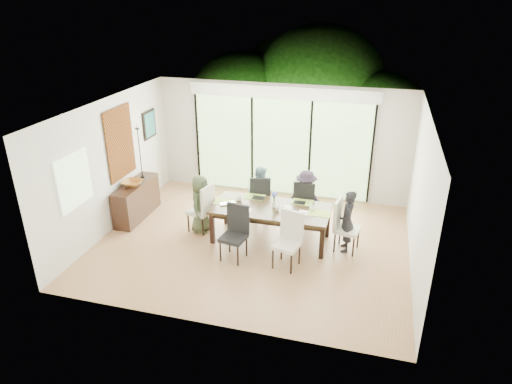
% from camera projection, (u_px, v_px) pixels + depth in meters
% --- Properties ---
extents(floor, '(6.00, 5.00, 0.01)m').
position_uv_depth(floor, '(253.00, 243.00, 9.09)').
color(floor, brown).
rests_on(floor, ground).
extents(ceiling, '(6.00, 5.00, 0.01)m').
position_uv_depth(ceiling, '(252.00, 109.00, 7.99)').
color(ceiling, white).
rests_on(ceiling, wall_back).
extents(wall_back, '(6.00, 0.02, 2.70)m').
position_uv_depth(wall_back, '(281.00, 141.00, 10.75)').
color(wall_back, beige).
rests_on(wall_back, floor).
extents(wall_front, '(6.00, 0.02, 2.70)m').
position_uv_depth(wall_front, '(204.00, 247.00, 6.33)').
color(wall_front, beige).
rests_on(wall_front, floor).
extents(wall_left, '(0.02, 5.00, 2.70)m').
position_uv_depth(wall_left, '(110.00, 165.00, 9.26)').
color(wall_left, silver).
rests_on(wall_left, floor).
extents(wall_right, '(0.02, 5.00, 2.70)m').
position_uv_depth(wall_right, '(421.00, 198.00, 7.82)').
color(wall_right, beige).
rests_on(wall_right, floor).
extents(glass_doors, '(4.20, 0.02, 2.30)m').
position_uv_depth(glass_doors, '(281.00, 147.00, 10.78)').
color(glass_doors, '#598C3F').
rests_on(glass_doors, wall_back).
extents(blinds_header, '(4.40, 0.06, 0.28)m').
position_uv_depth(blinds_header, '(282.00, 92.00, 10.24)').
color(blinds_header, white).
rests_on(blinds_header, wall_back).
extents(mullion_a, '(0.05, 0.04, 2.30)m').
position_uv_depth(mullion_a, '(198.00, 140.00, 11.27)').
color(mullion_a, black).
rests_on(mullion_a, wall_back).
extents(mullion_b, '(0.05, 0.04, 2.30)m').
position_uv_depth(mullion_b, '(252.00, 145.00, 10.94)').
color(mullion_b, black).
rests_on(mullion_b, wall_back).
extents(mullion_c, '(0.05, 0.04, 2.30)m').
position_uv_depth(mullion_c, '(310.00, 150.00, 10.60)').
color(mullion_c, black).
rests_on(mullion_c, wall_back).
extents(mullion_d, '(0.05, 0.04, 2.30)m').
position_uv_depth(mullion_d, '(372.00, 155.00, 10.26)').
color(mullion_d, black).
rests_on(mullion_d, wall_back).
extents(side_window, '(0.02, 0.90, 1.00)m').
position_uv_depth(side_window, '(74.00, 181.00, 8.14)').
color(side_window, '#8CAD7F').
rests_on(side_window, wall_left).
extents(deck, '(6.00, 1.80, 0.10)m').
position_uv_depth(deck, '(287.00, 181.00, 12.11)').
color(deck, brown).
rests_on(deck, ground).
extents(rail_top, '(6.00, 0.08, 0.06)m').
position_uv_depth(rail_top, '(294.00, 151.00, 12.57)').
color(rail_top, brown).
rests_on(rail_top, deck).
extents(foliage_left, '(3.20, 3.20, 3.20)m').
position_uv_depth(foliage_left, '(241.00, 106.00, 13.52)').
color(foliage_left, '#14380F').
rests_on(foliage_left, ground).
extents(foliage_mid, '(4.00, 4.00, 4.00)m').
position_uv_depth(foliage_mid, '(319.00, 94.00, 13.37)').
color(foliage_mid, '#14380F').
rests_on(foliage_mid, ground).
extents(foliage_right, '(2.80, 2.80, 2.80)m').
position_uv_depth(foliage_right, '(379.00, 124.00, 12.45)').
color(foliage_right, '#14380F').
rests_on(foliage_right, ground).
extents(foliage_far, '(3.60, 3.60, 3.60)m').
position_uv_depth(foliage_far, '(290.00, 94.00, 14.30)').
color(foliage_far, '#14380F').
rests_on(foliage_far, ground).
extents(table_top, '(2.29, 1.05, 0.06)m').
position_uv_depth(table_top, '(271.00, 209.00, 8.93)').
color(table_top, black).
rests_on(table_top, floor).
extents(table_apron, '(2.10, 0.86, 0.10)m').
position_uv_depth(table_apron, '(271.00, 213.00, 8.97)').
color(table_apron, black).
rests_on(table_apron, floor).
extents(table_leg_fl, '(0.09, 0.09, 0.66)m').
position_uv_depth(table_leg_fl, '(212.00, 228.00, 8.96)').
color(table_leg_fl, black).
rests_on(table_leg_fl, floor).
extents(table_leg_fr, '(0.09, 0.09, 0.66)m').
position_uv_depth(table_leg_fr, '(322.00, 243.00, 8.44)').
color(table_leg_fr, black).
rests_on(table_leg_fr, floor).
extents(table_leg_bl, '(0.09, 0.09, 0.66)m').
position_uv_depth(table_leg_bl, '(226.00, 209.00, 9.72)').
color(table_leg_bl, black).
rests_on(table_leg_bl, floor).
extents(table_leg_br, '(0.09, 0.09, 0.66)m').
position_uv_depth(table_leg_br, '(328.00, 222.00, 9.20)').
color(table_leg_br, black).
rests_on(table_leg_br, floor).
extents(chair_left_end, '(0.53, 0.53, 1.05)m').
position_uv_depth(chair_left_end, '(200.00, 207.00, 9.36)').
color(chair_left_end, beige).
rests_on(chair_left_end, floor).
extents(chair_right_end, '(0.51, 0.51, 1.05)m').
position_uv_depth(chair_right_end, '(348.00, 226.00, 8.64)').
color(chair_right_end, white).
rests_on(chair_right_end, floor).
extents(chair_far_left, '(0.54, 0.54, 1.05)m').
position_uv_depth(chair_far_left, '(260.00, 196.00, 9.85)').
color(chair_far_left, black).
rests_on(chair_far_left, floor).
extents(chair_far_right, '(0.46, 0.46, 1.05)m').
position_uv_depth(chair_far_right, '(306.00, 202.00, 9.61)').
color(chair_far_right, black).
rests_on(chair_far_right, floor).
extents(chair_near_left, '(0.50, 0.50, 1.05)m').
position_uv_depth(chair_near_left, '(233.00, 234.00, 8.35)').
color(chair_near_left, black).
rests_on(chair_near_left, floor).
extents(chair_near_right, '(0.53, 0.53, 1.05)m').
position_uv_depth(chair_near_right, '(287.00, 241.00, 8.11)').
color(chair_near_right, silver).
rests_on(chair_near_right, floor).
extents(person_left_end, '(0.42, 0.61, 1.23)m').
position_uv_depth(person_left_end, '(201.00, 204.00, 9.32)').
color(person_left_end, '#3E4B32').
rests_on(person_left_end, floor).
extents(person_right_end, '(0.44, 0.62, 1.23)m').
position_uv_depth(person_right_end, '(347.00, 221.00, 8.60)').
color(person_right_end, black).
rests_on(person_right_end, floor).
extents(person_far_left, '(0.61, 0.43, 1.23)m').
position_uv_depth(person_far_left, '(260.00, 193.00, 9.80)').
color(person_far_left, '#7BA0B1').
rests_on(person_far_left, floor).
extents(person_far_right, '(0.61, 0.43, 1.23)m').
position_uv_depth(person_far_right, '(306.00, 198.00, 9.56)').
color(person_far_right, '#2A2030').
rests_on(person_far_right, floor).
extents(placemat_left, '(0.42, 0.30, 0.01)m').
position_uv_depth(placemat_left, '(225.00, 202.00, 9.15)').
color(placemat_left, '#79A139').
rests_on(placemat_left, table_top).
extents(placemat_right, '(0.42, 0.30, 0.01)m').
position_uv_depth(placemat_right, '(319.00, 213.00, 8.69)').
color(placemat_right, '#98BC43').
rests_on(placemat_right, table_top).
extents(placemat_far_l, '(0.42, 0.30, 0.01)m').
position_uv_depth(placemat_far_l, '(254.00, 197.00, 9.38)').
color(placemat_far_l, '#7BAD3D').
rests_on(placemat_far_l, table_top).
extents(placemat_far_r, '(0.42, 0.30, 0.01)m').
position_uv_depth(placemat_far_r, '(302.00, 202.00, 9.14)').
color(placemat_far_r, '#87AA3C').
rests_on(placemat_far_r, table_top).
extents(placemat_paper, '(0.42, 0.30, 0.01)m').
position_uv_depth(placemat_paper, '(240.00, 211.00, 8.79)').
color(placemat_paper, white).
rests_on(placemat_paper, table_top).
extents(tablet_far_l, '(0.25, 0.17, 0.01)m').
position_uv_depth(tablet_far_l, '(258.00, 198.00, 9.31)').
color(tablet_far_l, black).
rests_on(tablet_far_l, table_top).
extents(tablet_far_r, '(0.23, 0.16, 0.01)m').
position_uv_depth(tablet_far_r, '(299.00, 203.00, 9.10)').
color(tablet_far_r, black).
rests_on(tablet_far_r, table_top).
extents(papers, '(0.29, 0.21, 0.00)m').
position_uv_depth(papers, '(306.00, 213.00, 8.71)').
color(papers, white).
rests_on(papers, table_top).
extents(platter_base, '(0.25, 0.25, 0.02)m').
position_uv_depth(platter_base, '(240.00, 210.00, 8.78)').
color(platter_base, white).
rests_on(platter_base, table_top).
extents(platter_snacks, '(0.19, 0.19, 0.01)m').
position_uv_depth(platter_snacks, '(240.00, 209.00, 8.77)').
color(platter_snacks, '#D25D18').
rests_on(platter_snacks, table_top).
extents(vase, '(0.08, 0.08, 0.11)m').
position_uv_depth(vase, '(274.00, 204.00, 8.93)').
color(vase, silver).
rests_on(vase, table_top).
extents(hyacinth_stems, '(0.04, 0.04, 0.15)m').
position_uv_depth(hyacinth_stems, '(274.00, 199.00, 8.88)').
color(hyacinth_stems, '#337226').
rests_on(hyacinth_stems, table_top).
extents(hyacinth_blooms, '(0.10, 0.10, 0.10)m').
position_uv_depth(hyacinth_blooms, '(274.00, 194.00, 8.84)').
color(hyacinth_blooms, '#545FD2').
rests_on(hyacinth_blooms, table_top).
extents(laptop, '(0.37, 0.36, 0.02)m').
position_uv_depth(laptop, '(228.00, 204.00, 9.03)').
color(laptop, silver).
rests_on(laptop, table_top).
extents(cup_a, '(0.15, 0.15, 0.09)m').
position_uv_depth(cup_a, '(239.00, 198.00, 9.20)').
color(cup_a, white).
rests_on(cup_a, table_top).
extents(cup_b, '(0.13, 0.13, 0.09)m').
position_uv_depth(cup_b, '(277.00, 209.00, 8.78)').
color(cup_b, white).
rests_on(cup_b, table_top).
extents(cup_c, '(0.16, 0.16, 0.09)m').
position_uv_depth(cup_c, '(312.00, 208.00, 8.80)').
color(cup_c, white).
rests_on(cup_c, table_top).
extents(book, '(0.23, 0.26, 0.02)m').
position_uv_depth(book, '(284.00, 208.00, 8.90)').
color(book, white).
rests_on(book, table_top).
extents(sideboard, '(0.40, 1.42, 0.80)m').
position_uv_depth(sideboard, '(137.00, 200.00, 9.97)').
color(sideboard, black).
rests_on(sideboard, floor).
extents(bowl, '(0.42, 0.42, 0.10)m').
position_uv_depth(bowl, '(132.00, 183.00, 9.70)').
color(bowl, '#985B21').
rests_on(bowl, sideboard).
extents(candlestick_base, '(0.09, 0.09, 0.04)m').
position_uv_depth(candlestick_base, '(143.00, 177.00, 10.11)').
color(candlestick_base, black).
rests_on(candlestick_base, sideboard).
extents(candlestick_shaft, '(0.02, 0.02, 1.11)m').
position_uv_depth(candlestick_shaft, '(140.00, 153.00, 9.89)').
color(candlestick_shaft, black).
rests_on(candlestick_shaft, sideboard).
extents(candlestick_pan, '(0.09, 0.09, 0.03)m').
position_uv_depth(candlestick_pan, '(137.00, 129.00, 9.66)').
color(candlestick_pan, black).
rests_on(candlestick_pan, sideboard).
extents(candle, '(0.03, 0.03, 0.09)m').
position_uv_depth(candle, '(137.00, 126.00, 9.64)').
color(candle, silver).
rests_on(candle, sideboard).
extents(tapestry, '(0.02, 1.00, 1.50)m').
position_uv_depth(tapestry, '(120.00, 143.00, 9.46)').
color(tapestry, brown).
rests_on(tapestry, wall_left).
extents(art_frame, '(0.03, 0.55, 0.65)m').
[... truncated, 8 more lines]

